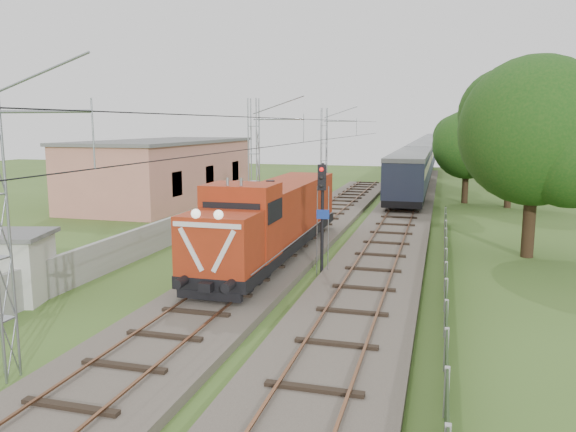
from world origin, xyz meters
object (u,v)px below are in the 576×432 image
(signal_post, at_px, (322,200))
(locomotive, at_px, (273,218))
(coach_rake, at_px, (427,149))
(relay_hut, at_px, (15,267))

(signal_post, bearing_deg, locomotive, 141.64)
(coach_rake, xyz_separation_m, signal_post, (-2.15, -73.31, 0.86))
(coach_rake, xyz_separation_m, relay_hut, (-12.40, -79.56, -1.20))
(locomotive, xyz_separation_m, coach_rake, (5.00, 71.06, 0.39))
(locomotive, relative_size, signal_post, 3.25)
(signal_post, bearing_deg, coach_rake, 88.32)
(signal_post, height_order, relay_hut, signal_post)
(locomotive, relative_size, coach_rake, 0.14)
(relay_hut, bearing_deg, locomotive, 48.97)
(locomotive, distance_m, signal_post, 3.84)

